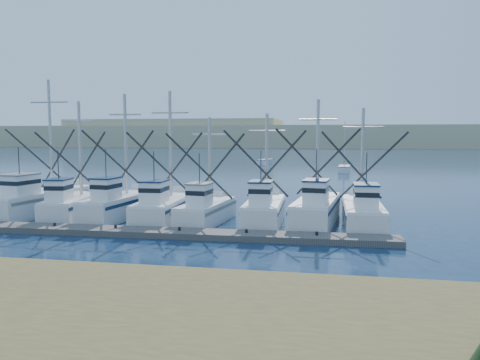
# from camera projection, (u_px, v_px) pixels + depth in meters

# --- Properties ---
(ground) EXTENTS (500.00, 500.00, 0.00)m
(ground) POSITION_uv_depth(u_px,v_px,m) (273.00, 276.00, 19.92)
(ground) COLOR #0D243C
(ground) RESTS_ON ground
(floating_dock) EXTENTS (27.34, 2.20, 0.36)m
(floating_dock) POSITION_uv_depth(u_px,v_px,m) (163.00, 233.00, 27.74)
(floating_dock) COLOR #5E5954
(floating_dock) RESTS_ON ground
(dune_ridge) EXTENTS (360.00, 60.00, 10.00)m
(dune_ridge) POSITION_uv_depth(u_px,v_px,m) (321.00, 136.00, 225.05)
(dune_ridge) COLOR tan
(dune_ridge) RESTS_ON ground
(trawler_fleet) EXTENTS (26.97, 9.61, 10.23)m
(trawler_fleet) POSITION_uv_depth(u_px,v_px,m) (180.00, 207.00, 32.58)
(trawler_fleet) COLOR white
(trawler_fleet) RESTS_ON ground
(sailboat_near) EXTENTS (2.06, 5.94, 8.10)m
(sailboat_near) POSITION_uv_depth(u_px,v_px,m) (344.00, 169.00, 74.76)
(sailboat_near) COLOR white
(sailboat_near) RESTS_ON ground
(sailboat_far) EXTENTS (2.89, 5.96, 8.10)m
(sailboat_far) POSITION_uv_depth(u_px,v_px,m) (265.00, 162.00, 94.06)
(sailboat_far) COLOR white
(sailboat_far) RESTS_ON ground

